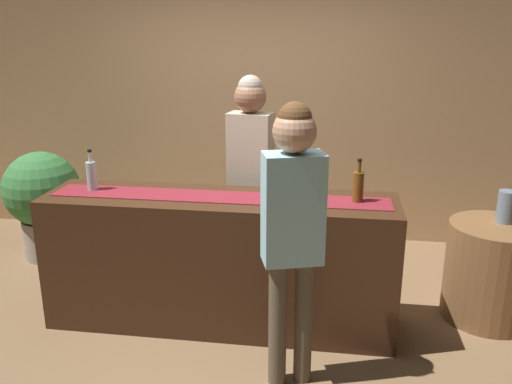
% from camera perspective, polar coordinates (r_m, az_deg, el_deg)
% --- Properties ---
extents(ground_plane, '(10.00, 10.00, 0.00)m').
position_cam_1_polar(ground_plane, '(4.16, -3.70, -13.48)').
color(ground_plane, brown).
extents(back_wall, '(6.00, 0.12, 2.90)m').
position_cam_1_polar(back_wall, '(5.49, 0.15, 10.16)').
color(back_wall, tan).
rests_on(back_wall, ground).
extents(bar_counter, '(2.50, 0.60, 0.98)m').
position_cam_1_polar(bar_counter, '(3.93, -3.84, -7.35)').
color(bar_counter, '#3D2314').
rests_on(bar_counter, ground).
extents(counter_runner_cloth, '(2.38, 0.28, 0.01)m').
position_cam_1_polar(counter_runner_cloth, '(3.76, -3.98, -0.51)').
color(counter_runner_cloth, maroon).
rests_on(counter_runner_cloth, bar_counter).
extents(wine_bottle_clear, '(0.07, 0.07, 0.30)m').
position_cam_1_polar(wine_bottle_clear, '(4.06, -17.07, 1.73)').
color(wine_bottle_clear, '#B2C6C1').
rests_on(wine_bottle_clear, bar_counter).
extents(wine_bottle_amber, '(0.07, 0.07, 0.30)m').
position_cam_1_polar(wine_bottle_amber, '(3.68, 10.80, 0.62)').
color(wine_bottle_amber, brown).
rests_on(wine_bottle_amber, bar_counter).
extents(wine_glass_near_customer, '(0.07, 0.07, 0.14)m').
position_cam_1_polar(wine_glass_near_customer, '(3.70, 5.79, 0.84)').
color(wine_glass_near_customer, silver).
rests_on(wine_glass_near_customer, bar_counter).
extents(wine_glass_mid_counter, '(0.07, 0.07, 0.14)m').
position_cam_1_polar(wine_glass_mid_counter, '(3.73, 2.36, 1.02)').
color(wine_glass_mid_counter, silver).
rests_on(wine_glass_mid_counter, bar_counter).
extents(bartender, '(0.37, 0.25, 1.77)m').
position_cam_1_polar(bartender, '(4.25, -0.59, 3.40)').
color(bartender, '#26262B').
rests_on(bartender, ground).
extents(customer_sipping, '(0.38, 0.29, 1.74)m').
position_cam_1_polar(customer_sipping, '(3.05, 3.93, -2.71)').
color(customer_sipping, brown).
rests_on(customer_sipping, ground).
extents(round_side_table, '(0.68, 0.68, 0.74)m').
position_cam_1_polar(round_side_table, '(4.41, 23.78, -7.76)').
color(round_side_table, brown).
rests_on(round_side_table, ground).
extents(vase_on_side_table, '(0.13, 0.13, 0.24)m').
position_cam_1_polar(vase_on_side_table, '(4.32, 25.07, -1.43)').
color(vase_on_side_table, slate).
rests_on(vase_on_side_table, round_side_table).
extents(potted_plant_tall, '(0.70, 0.70, 1.02)m').
position_cam_1_polar(potted_plant_tall, '(5.40, -21.75, -0.54)').
color(potted_plant_tall, '#9E9389').
rests_on(potted_plant_tall, ground).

